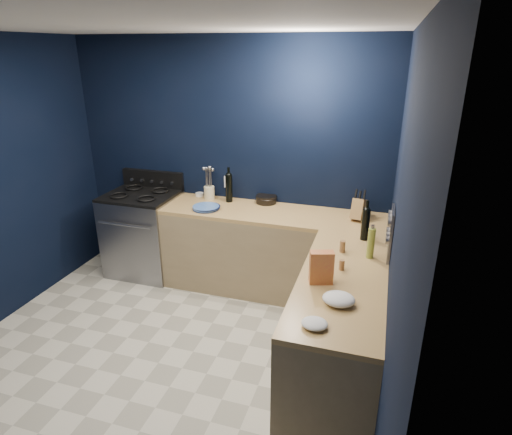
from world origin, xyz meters
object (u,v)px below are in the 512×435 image
at_px(crouton_bag, 321,267).
at_px(utensil_crock, 209,193).
at_px(plate_stack, 206,208).
at_px(knife_block, 359,209).
at_px(gas_range, 144,234).

bearing_deg(crouton_bag, utensil_crock, 117.77).
bearing_deg(crouton_bag, plate_stack, 122.80).
distance_m(utensil_crock, crouton_bag, 2.08).
bearing_deg(utensil_crock, plate_stack, -73.51).
bearing_deg(crouton_bag, knife_block, 66.02).
bearing_deg(plate_stack, utensil_crock, 106.49).
relative_size(plate_stack, utensil_crock, 1.91).
bearing_deg(utensil_crock, knife_block, -4.35).
xyz_separation_m(utensil_crock, knife_block, (1.63, -0.12, 0.03)).
bearing_deg(gas_range, plate_stack, -7.13).
height_order(utensil_crock, crouton_bag, crouton_bag).
height_order(gas_range, knife_block, knife_block).
bearing_deg(plate_stack, gas_range, 172.87).
distance_m(gas_range, utensil_crock, 0.93).
height_order(plate_stack, knife_block, knife_block).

